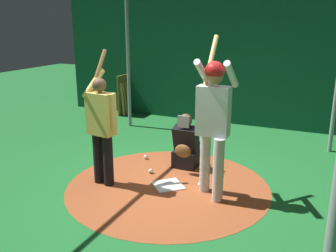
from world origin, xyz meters
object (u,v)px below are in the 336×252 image
batter (213,115)px  baseball_0 (151,171)px  catcher (186,147)px  baseball_2 (200,184)px  visitor (101,124)px  bat_rack (126,95)px  home_plate (168,185)px  baseball_1 (146,157)px

batter → baseball_0: (-0.35, -1.14, -1.14)m
catcher → baseball_2: catcher is taller
catcher → baseball_0: 0.73m
catcher → batter: bearing=40.4°
batter → visitor: size_ratio=1.11×
catcher → baseball_2: size_ratio=12.77×
catcher → bat_rack: bearing=-135.2°
batter → baseball_0: bearing=-107.0°
catcher → bat_rack: (-2.90, -2.88, 0.12)m
batter → baseball_2: (-0.19, -0.22, -1.14)m
home_plate → catcher: 0.89m
baseball_0 → baseball_1: (-0.55, -0.38, 0.00)m
baseball_0 → baseball_1: bearing=-145.5°
visitor → baseball_0: bearing=149.7°
baseball_1 → baseball_2: size_ratio=1.00×
visitor → baseball_2: visitor is taller
baseball_0 → baseball_1: 0.67m
batter → visitor: bearing=-80.4°
bat_rack → baseball_2: bearing=43.5°
catcher → home_plate: bearing=2.3°
baseball_0 → home_plate: bearing=54.9°
home_plate → catcher: size_ratio=0.44×
baseball_1 → baseball_2: (0.71, 1.29, 0.00)m
baseball_0 → baseball_2: 0.93m
batter → baseball_0: size_ratio=30.22×
bat_rack → visitor: bearing=26.1°
catcher → baseball_0: (0.49, -0.42, -0.33)m
baseball_0 → baseball_2: same height
home_plate → baseball_1: (-0.87, -0.83, 0.03)m
home_plate → batter: batter is taller
baseball_2 → home_plate: bearing=-70.6°
bat_rack → baseball_1: bearing=36.1°
batter → baseball_1: bearing=-120.6°
visitor → bat_rack: 4.49m
visitor → bat_rack: (-4.01, -1.96, -0.45)m
baseball_1 → catcher: bearing=85.9°
home_plate → bat_rack: (-3.71, -2.91, 0.48)m
batter → visitor: (0.28, -1.63, -0.24)m
home_plate → baseball_2: 0.49m
home_plate → baseball_0: (-0.32, -0.46, 0.03)m
batter → visitor: batter is taller
catcher → baseball_1: catcher is taller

